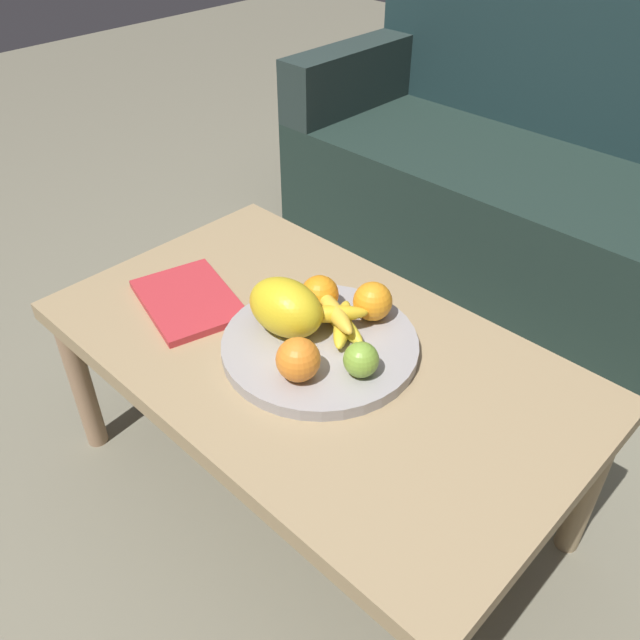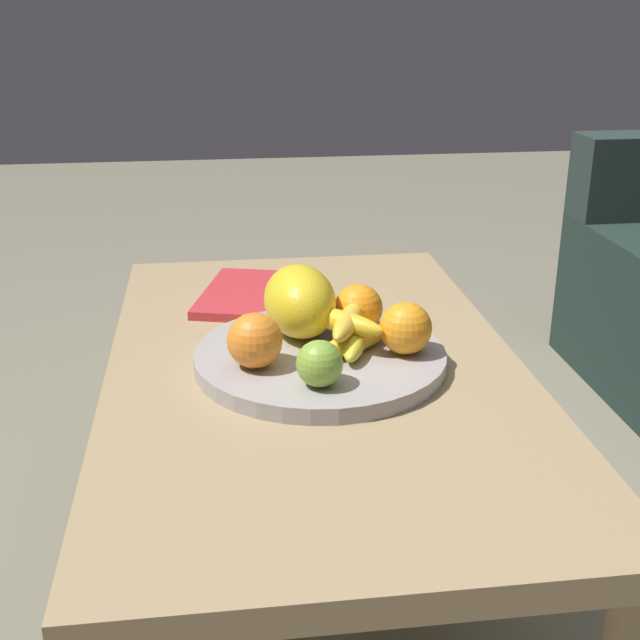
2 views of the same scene
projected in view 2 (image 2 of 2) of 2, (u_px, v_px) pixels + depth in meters
The scene contains 10 objects.
ground_plane at pixel (316, 589), 1.45m from camera, with size 8.00×8.00×0.00m, color slate.
coffee_table at pixel (315, 389), 1.31m from camera, with size 1.08×0.64×0.43m.
fruit_bowl at pixel (320, 358), 1.27m from camera, with size 0.38×0.38×0.03m, color #A09B9A.
melon_large_front at pixel (300, 301), 1.31m from camera, with size 0.16×0.11×0.11m, color yellow.
orange_front at pixel (255, 340), 1.20m from camera, with size 0.08×0.08×0.08m, color orange.
orange_left at pixel (406, 328), 1.25m from camera, with size 0.08×0.08×0.08m, color orange.
orange_right at pixel (358, 308), 1.33m from camera, with size 0.08×0.08×0.08m, color orange.
apple_front at pixel (320, 364), 1.15m from camera, with size 0.07×0.07×0.07m, color #80AD38.
banana_bunch at pixel (350, 331), 1.26m from camera, with size 0.16×0.16×0.06m.
magazine at pixel (253, 295), 1.55m from camera, with size 0.25×0.18×0.02m, color #C12F36.
Camera 2 is at (1.17, -0.15, 0.97)m, focal length 46.83 mm.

